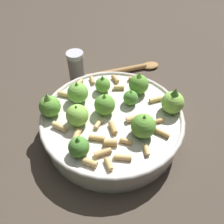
{
  "coord_description": "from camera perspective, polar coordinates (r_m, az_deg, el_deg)",
  "views": [
    {
      "loc": [
        0.18,
        -0.29,
        0.42
      ],
      "look_at": [
        0.0,
        0.0,
        0.07
      ],
      "focal_mm": 37.57,
      "sensor_mm": 36.0,
      "label": 1
    }
  ],
  "objects": [
    {
      "name": "cooking_pan",
      "position": [
        0.51,
        -0.06,
        -2.05
      ],
      "size": [
        0.31,
        0.31,
        0.12
      ],
      "color": "beige",
      "rests_on": "ground"
    },
    {
      "name": "pepper_shaker",
      "position": [
        0.65,
        -8.64,
        10.48
      ],
      "size": [
        0.04,
        0.04,
        0.1
      ],
      "color": "gray",
      "rests_on": "ground"
    },
    {
      "name": "wooden_spoon",
      "position": [
        0.7,
        2.75,
        10.11
      ],
      "size": [
        0.19,
        0.21,
        0.02
      ],
      "color": "#9E703D",
      "rests_on": "ground"
    },
    {
      "name": "ground_plane",
      "position": [
        0.54,
        0.0,
        -4.91
      ],
      "size": [
        2.4,
        2.4,
        0.0
      ],
      "primitive_type": "plane",
      "color": "#42382D"
    }
  ]
}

